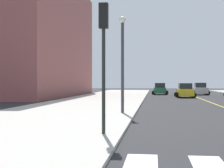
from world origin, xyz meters
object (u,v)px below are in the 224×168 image
Objects in this scene: car_yellow_second at (185,91)px; car_green_fifth at (160,89)px; street_lamp at (123,55)px; traffic_light_far_corner at (104,43)px; car_silver_fourth at (200,89)px.

car_yellow_second is 1.00× the size of car_green_fifth.
car_green_fifth is at bearing 85.14° from street_lamp.
car_yellow_second is 0.88× the size of traffic_light_far_corner.
car_green_fifth is at bearing 86.26° from traffic_light_far_corner.
street_lamp is at bearing -104.97° from car_yellow_second.
car_green_fifth is 36.31m from street_lamp.
car_yellow_second is 11.00m from car_silver_fourth.
car_green_fifth is 0.88× the size of traffic_light_far_corner.
car_green_fifth is at bearing 106.09° from car_yellow_second.
car_yellow_second is 11.07m from car_green_fifth.
car_silver_fourth reaches higher than car_yellow_second.
car_silver_fourth is 46.17m from traffic_light_far_corner.
street_lamp is (-9.77, -35.91, 3.05)m from car_silver_fourth.
street_lamp is at bearing 75.10° from car_silver_fourth.
car_silver_fourth is 0.88× the size of traffic_light_far_corner.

